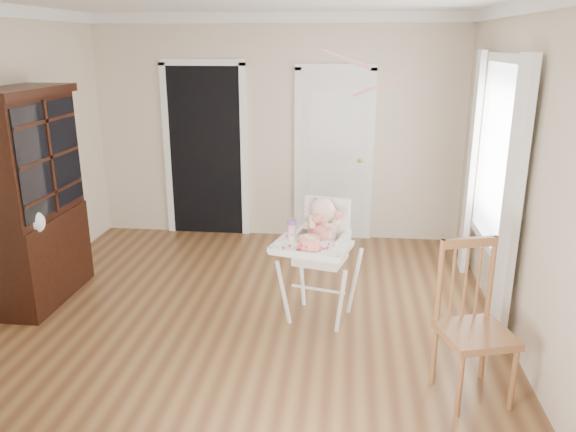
# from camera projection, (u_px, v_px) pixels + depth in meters

# --- Properties ---
(floor) EXTENTS (5.00, 5.00, 0.00)m
(floor) POSITION_uv_depth(u_px,v_px,m) (241.00, 327.00, 4.87)
(floor) COLOR #55341D
(floor) RESTS_ON ground
(wall_back) EXTENTS (4.50, 0.00, 4.50)m
(wall_back) POSITION_uv_depth(u_px,v_px,m) (277.00, 129.00, 6.85)
(wall_back) COLOR beige
(wall_back) RESTS_ON floor
(wall_right) EXTENTS (0.00, 5.00, 5.00)m
(wall_right) POSITION_uv_depth(u_px,v_px,m) (529.00, 183.00, 4.24)
(wall_right) COLOR beige
(wall_right) RESTS_ON floor
(crown_molding) EXTENTS (4.50, 5.00, 0.12)m
(crown_molding) POSITION_uv_depth(u_px,v_px,m) (232.00, 3.00, 4.09)
(crown_molding) COLOR white
(crown_molding) RESTS_ON ceiling
(doorway) EXTENTS (1.06, 0.05, 2.22)m
(doorway) POSITION_uv_depth(u_px,v_px,m) (205.00, 148.00, 7.00)
(doorway) COLOR black
(doorway) RESTS_ON wall_back
(closet_door) EXTENTS (0.96, 0.09, 2.13)m
(closet_door) POSITION_uv_depth(u_px,v_px,m) (334.00, 157.00, 6.84)
(closet_door) COLOR white
(closet_door) RESTS_ON wall_back
(window_right) EXTENTS (0.13, 1.84, 2.30)m
(window_right) POSITION_uv_depth(u_px,v_px,m) (493.00, 169.00, 5.02)
(window_right) COLOR white
(window_right) RESTS_ON wall_right
(high_chair) EXTENTS (0.79, 0.90, 1.10)m
(high_chair) POSITION_uv_depth(u_px,v_px,m) (320.00, 247.00, 4.84)
(high_chair) COLOR white
(high_chair) RESTS_ON floor
(baby) EXTENTS (0.32, 0.29, 0.51)m
(baby) POSITION_uv_depth(u_px,v_px,m) (322.00, 227.00, 4.82)
(baby) COLOR beige
(baby) RESTS_ON high_chair
(cake) EXTENTS (0.23, 0.23, 0.11)m
(cake) POSITION_uv_depth(u_px,v_px,m) (309.00, 243.00, 4.54)
(cake) COLOR silver
(cake) RESTS_ON high_chair
(sippy_cup) EXTENTS (0.08, 0.08, 0.20)m
(sippy_cup) POSITION_uv_depth(u_px,v_px,m) (292.00, 229.00, 4.79)
(sippy_cup) COLOR pink
(sippy_cup) RESTS_ON high_chair
(china_cabinet) EXTENTS (0.53, 1.18, 2.00)m
(china_cabinet) POSITION_uv_depth(u_px,v_px,m) (33.00, 198.00, 5.15)
(china_cabinet) COLOR black
(china_cabinet) RESTS_ON floor
(dining_chair) EXTENTS (0.56, 0.56, 1.10)m
(dining_chair) POSITION_uv_depth(u_px,v_px,m) (474.00, 327.00, 3.81)
(dining_chair) COLOR brown
(dining_chair) RESTS_ON floor
(streamer) EXTENTS (0.42, 0.31, 0.15)m
(streamer) POSITION_uv_depth(u_px,v_px,m) (345.00, 59.00, 4.40)
(streamer) COLOR pink
(streamer) RESTS_ON ceiling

